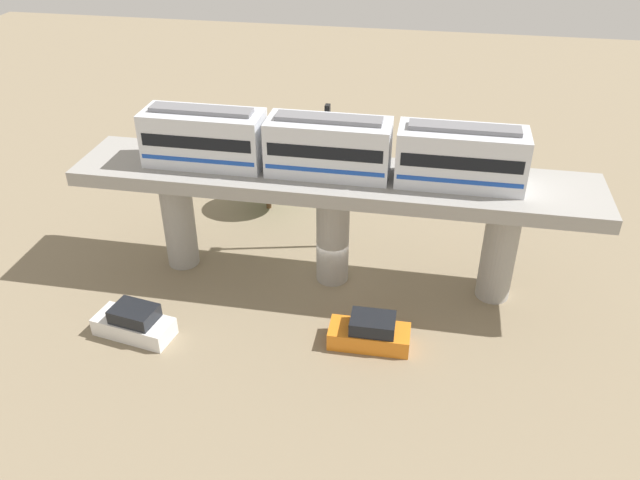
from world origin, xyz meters
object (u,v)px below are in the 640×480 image
Objects in this scene: parked_car_orange at (370,333)px; tree_near_viaduct at (267,169)px; train at (328,147)px; parked_car_white at (134,323)px; signal_post at (327,172)px.

tree_near_viaduct reaches higher than parked_car_orange.
parked_car_white is at bearing -52.63° from train.
train is 13.91m from parked_car_white.
parked_car_orange is at bearing 106.70° from parked_car_white.
signal_post is at bearing 48.93° from tree_near_viaduct.
train is 4.72m from signal_post.
signal_post reaches higher than parked_car_white.
train is at bearing 137.29° from parked_car_white.
signal_post is (-3.40, -0.65, -3.21)m from train.
tree_near_viaduct is at bearing -146.99° from parked_car_orange.
train is at bearing 35.98° from tree_near_viaduct.
signal_post is (-10.40, 8.51, 4.57)m from parked_car_white.
train is 4.86× the size of parked_car_orange.
parked_car_orange is 16.07m from tree_near_viaduct.
tree_near_viaduct is at bearing -131.07° from signal_post.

